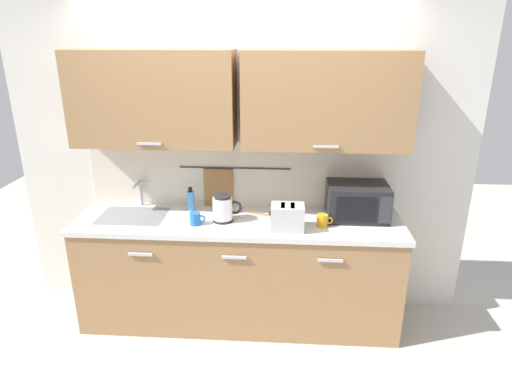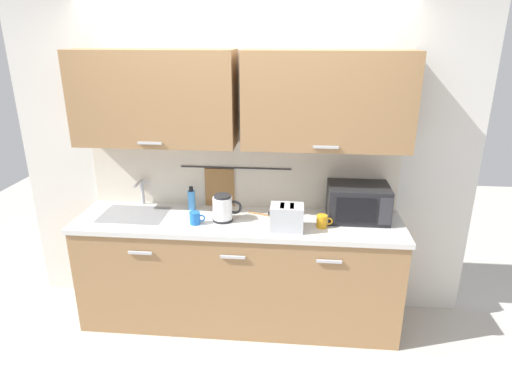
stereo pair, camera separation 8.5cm
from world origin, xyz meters
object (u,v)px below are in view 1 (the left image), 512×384
electric_kettle (223,208)px  toaster (288,217)px  microwave (357,201)px  mug_near_sink (195,219)px  mug_by_kettle (323,221)px  dish_soap_bottle (191,200)px  wooden_spoon (269,215)px

electric_kettle → toaster: size_ratio=0.89×
microwave → electric_kettle: microwave is taller
electric_kettle → mug_near_sink: electric_kettle is taller
mug_near_sink → mug_by_kettle: size_ratio=1.00×
toaster → microwave: bearing=25.7°
dish_soap_bottle → mug_by_kettle: dish_soap_bottle is taller
dish_soap_bottle → mug_by_kettle: size_ratio=1.63×
mug_near_sink → wooden_spoon: bearing=20.3°
electric_kettle → dish_soap_bottle: electric_kettle is taller
toaster → electric_kettle: bearing=165.8°
mug_near_sink → mug_by_kettle: same height
mug_by_kettle → microwave: bearing=34.7°
mug_near_sink → toaster: bearing=-3.1°
toaster → wooden_spoon: 0.29m
microwave → dish_soap_bottle: bearing=177.4°
dish_soap_bottle → wooden_spoon: size_ratio=0.73×
mug_near_sink → dish_soap_bottle: bearing=108.2°
microwave → mug_by_kettle: microwave is taller
mug_near_sink → wooden_spoon: size_ratio=0.45×
toaster → wooden_spoon: toaster is taller
electric_kettle → mug_by_kettle: electric_kettle is taller
electric_kettle → dish_soap_bottle: (-0.29, 0.20, -0.01)m
electric_kettle → microwave: bearing=7.5°
mug_near_sink → wooden_spoon: 0.58m
dish_soap_bottle → wooden_spoon: (0.63, -0.08, -0.08)m
mug_near_sink → mug_by_kettle: 0.95m
dish_soap_bottle → electric_kettle: bearing=-33.8°
microwave → electric_kettle: size_ratio=2.03×
mug_by_kettle → wooden_spoon: (-0.41, 0.17, -0.04)m
microwave → dish_soap_bottle: size_ratio=2.35×
electric_kettle → wooden_spoon: size_ratio=0.84×
toaster → mug_by_kettle: 0.27m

